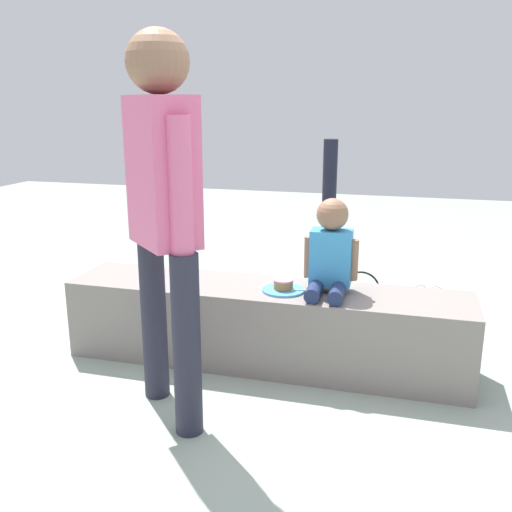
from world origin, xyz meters
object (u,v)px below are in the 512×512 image
cake_box_white (421,303)px  handbag_brown_canvas (332,284)px  cake_plate (283,287)px  gift_bag (426,314)px  child_seated (330,252)px  party_cup_red (215,278)px  handbag_black_leather (360,307)px  water_bottle_near_gift (275,314)px  adult_standing (164,197)px  water_bottle_far_side (281,291)px

cake_box_white → handbag_brown_canvas: handbag_brown_canvas is taller
cake_plate → gift_bag: bearing=39.9°
child_seated → handbag_brown_canvas: 1.16m
party_cup_red → child_seated: bearing=-49.1°
handbag_black_leather → cake_box_white: bearing=47.5°
water_bottle_near_gift → handbag_black_leather: (0.52, 0.14, 0.05)m
cake_box_white → handbag_black_leather: 0.56m
gift_bag → party_cup_red: size_ratio=3.62×
cake_plate → handbag_brown_canvas: 1.14m
child_seated → adult_standing: adult_standing is taller
adult_standing → cake_plate: bearing=56.4°
adult_standing → water_bottle_far_side: 1.77m
water_bottle_near_gift → cake_plate: bearing=-72.5°
gift_bag → water_bottle_near_gift: (-0.91, -0.07, -0.06)m
adult_standing → water_bottle_near_gift: 1.47m
gift_bag → water_bottle_near_gift: 0.92m
cake_plate → handbag_brown_canvas: (0.11, 1.09, -0.31)m
gift_bag → water_bottle_far_side: (-0.97, 0.32, -0.05)m
cake_plate → water_bottle_far_side: cake_plate is taller
handbag_black_leather → handbag_brown_canvas: 0.47m
cake_plate → party_cup_red: 1.57m
child_seated → gift_bag: child_seated is taller
adult_standing → party_cup_red: (-0.44, 1.85, -0.95)m
water_bottle_far_side → party_cup_red: (-0.60, 0.34, -0.05)m
party_cup_red → water_bottle_far_side: bearing=-29.2°
adult_standing → handbag_brown_canvas: (0.50, 1.67, -0.86)m
cake_plate → cake_box_white: cake_plate is taller
adult_standing → cake_box_white: adult_standing is taller
gift_bag → handbag_brown_canvas: 0.79m
child_seated → adult_standing: size_ratio=0.29×
adult_standing → gift_bag: bearing=46.8°
cake_plate → gift_bag: size_ratio=0.68×
water_bottle_far_side → gift_bag: bearing=-18.2°
cake_box_white → handbag_brown_canvas: size_ratio=0.81×
water_bottle_far_side → cake_box_white: bearing=9.4°
gift_bag → handbag_black_leather: bearing=170.6°
gift_bag → handbag_black_leather: (-0.40, 0.07, -0.02)m
water_bottle_near_gift → handbag_black_leather: size_ratio=0.50×
party_cup_red → handbag_black_leather: handbag_black_leather is taller
handbag_black_leather → gift_bag: bearing=-9.4°
water_bottle_near_gift → cake_box_white: 1.05m
adult_standing → cake_plate: size_ratio=7.36×
water_bottle_far_side → handbag_black_leather: (0.57, -0.25, 0.03)m
cake_box_white → handbag_black_leather: handbag_black_leather is taller
water_bottle_far_side → adult_standing: bearing=-95.9°
water_bottle_far_side → handbag_black_leather: 0.63m
party_cup_red → handbag_black_leather: bearing=-26.6°
party_cup_red → cake_box_white: bearing=-6.6°
child_seated → water_bottle_far_side: child_seated is taller
adult_standing → water_bottle_far_side: adult_standing is taller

